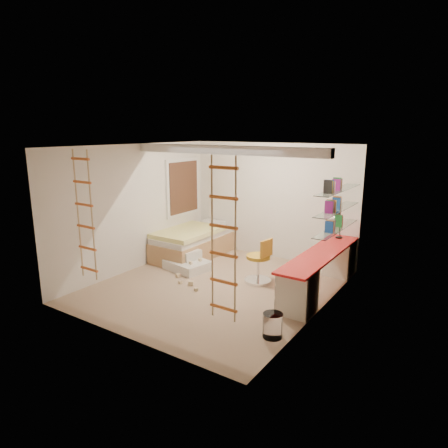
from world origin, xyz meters
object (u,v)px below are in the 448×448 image
Objects in this scene: swivel_chair at (259,266)px; bed at (193,243)px; play_platform at (187,262)px; desk at (320,270)px.

bed is at bearing 164.14° from swivel_chair.
swivel_chair is 0.90× the size of play_platform.
desk is at bearing 7.64° from play_platform.
swivel_chair is 1.66m from play_platform.
play_platform is at bearing -60.24° from bed.
swivel_chair reaches higher than desk.
desk reaches higher than bed.
play_platform is (-2.78, -0.37, -0.25)m from desk.
bed is (-3.20, 0.36, -0.07)m from desk.
bed reaches higher than play_platform.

